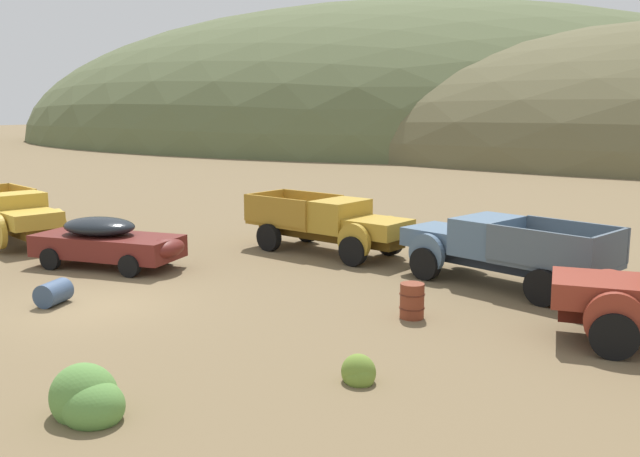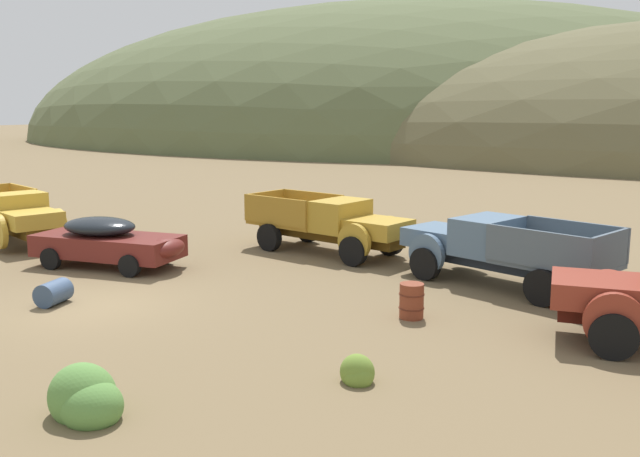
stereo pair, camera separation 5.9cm
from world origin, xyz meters
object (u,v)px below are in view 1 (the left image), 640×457
Objects in this scene: truck_faded_yellow at (14,216)px; truck_chalk_blue at (492,248)px; truck_mustard at (337,225)px; oil_drum_tipped at (54,293)px; car_oxblood at (111,242)px; oil_drum_spare at (412,301)px.

truck_faded_yellow and truck_chalk_blue have the same top height.
oil_drum_tipped is at bearing -100.94° from truck_mustard.
truck_faded_yellow is 6.15× the size of oil_drum_tipped.
oil_drum_tipped is at bearing -73.86° from car_oxblood.
truck_mustard reaches higher than oil_drum_spare.
oil_drum_spare is (4.92, -5.55, -0.59)m from truck_mustard.
car_oxblood is at bearing 36.34° from truck_chalk_blue.
car_oxblood is 5.15× the size of oil_drum_tipped.
car_oxblood is at bearing 7.57° from truck_faded_yellow.
oil_drum_tipped is (1.79, -3.79, -0.51)m from car_oxblood.
truck_mustard is 5.83m from truck_chalk_blue.
truck_faded_yellow is at bearing 26.44° from truck_chalk_blue.
oil_drum_tipped is at bearing -14.32° from truck_faded_yellow.
oil_drum_tipped is (-9.21, -7.56, -0.73)m from truck_chalk_blue.
truck_faded_yellow is 1.19× the size of car_oxblood.
oil_drum_spare is (-0.76, -4.21, -0.61)m from truck_chalk_blue.
truck_chalk_blue is at bearing 26.90° from truck_faded_yellow.
oil_drum_spare is at bearing -37.74° from truck_mustard.
truck_mustard reaches higher than oil_drum_tipped.
truck_mustard reaches higher than car_oxblood.
truck_mustard is 7.38× the size of oil_drum_spare.
truck_chalk_blue is at bearing -2.52° from truck_mustard.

